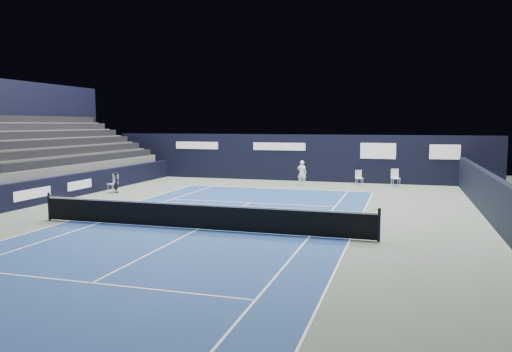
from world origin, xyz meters
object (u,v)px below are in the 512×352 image
(tennis_player, at_px, (302,173))
(line_judge_chair, at_px, (114,182))
(folding_chair_back_b, at_px, (395,176))
(tennis_net, at_px, (197,216))
(folding_chair_back_a, at_px, (359,175))

(tennis_player, bearing_deg, line_judge_chair, -147.01)
(folding_chair_back_b, bearing_deg, line_judge_chair, -172.32)
(tennis_net, bearing_deg, folding_chair_back_a, 73.87)
(line_judge_chair, relative_size, tennis_player, 0.66)
(folding_chair_back_a, distance_m, tennis_player, 3.61)
(line_judge_chair, relative_size, tennis_net, 0.08)
(folding_chair_back_a, bearing_deg, tennis_player, 177.78)
(line_judge_chair, bearing_deg, tennis_net, -24.07)
(tennis_net, distance_m, tennis_player, 13.99)
(folding_chair_back_b, relative_size, tennis_player, 0.69)
(folding_chair_back_a, distance_m, folding_chair_back_b, 2.22)
(line_judge_chair, distance_m, tennis_net, 11.48)
(folding_chair_back_b, xyz_separation_m, line_judge_chair, (-15.04, -7.30, -0.02))
(folding_chair_back_b, bearing_deg, tennis_net, -131.87)
(line_judge_chair, height_order, tennis_net, tennis_net)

